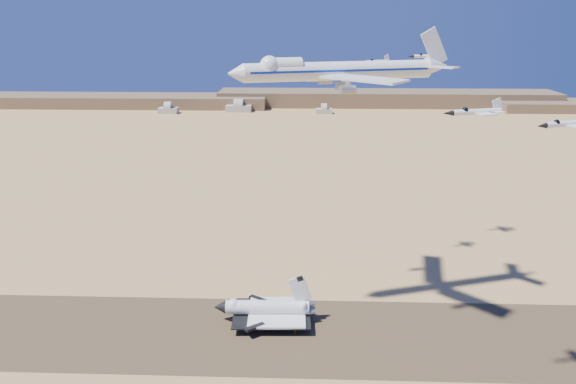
{
  "coord_description": "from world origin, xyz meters",
  "views": [
    {
      "loc": [
        22.86,
        -172.13,
        105.81
      ],
      "look_at": [
        16.08,
        8.0,
        49.73
      ],
      "focal_mm": 35.0,
      "sensor_mm": 36.0,
      "label": 1
    }
  ],
  "objects_px": {
    "shuttle": "(266,309)",
    "crew_a": "(290,328)",
    "crew_c": "(299,330)",
    "chase_jet_a": "(475,112)",
    "chase_jet_d": "(427,56)",
    "chase_jet_c": "(377,61)",
    "carrier_747": "(333,71)",
    "crew_b": "(295,331)",
    "chase_jet_b": "(565,124)"
  },
  "relations": [
    {
      "from": "carrier_747",
      "to": "crew_c",
      "type": "xyz_separation_m",
      "value": [
        -10.69,
        -17.05,
        -87.89
      ]
    },
    {
      "from": "crew_b",
      "to": "chase_jet_a",
      "type": "xyz_separation_m",
      "value": [
        45.55,
        -31.66,
        82.43
      ]
    },
    {
      "from": "carrier_747",
      "to": "crew_b",
      "type": "height_order",
      "value": "carrier_747"
    },
    {
      "from": "chase_jet_b",
      "to": "chase_jet_d",
      "type": "xyz_separation_m",
      "value": [
        -9.4,
        121.79,
        7.98
      ]
    },
    {
      "from": "crew_a",
      "to": "chase_jet_d",
      "type": "height_order",
      "value": "chase_jet_d"
    },
    {
      "from": "crew_b",
      "to": "carrier_747",
      "type": "bearing_deg",
      "value": -57.79
    },
    {
      "from": "crew_a",
      "to": "chase_jet_b",
      "type": "bearing_deg",
      "value": -137.46
    },
    {
      "from": "shuttle",
      "to": "chase_jet_b",
      "type": "relative_size",
      "value": 2.39
    },
    {
      "from": "chase_jet_b",
      "to": "chase_jet_d",
      "type": "relative_size",
      "value": 0.96
    },
    {
      "from": "shuttle",
      "to": "crew_c",
      "type": "relative_size",
      "value": 19.23
    },
    {
      "from": "chase_jet_b",
      "to": "chase_jet_d",
      "type": "bearing_deg",
      "value": 71.18
    },
    {
      "from": "chase_jet_b",
      "to": "crew_a",
      "type": "bearing_deg",
      "value": 126.08
    },
    {
      "from": "shuttle",
      "to": "chase_jet_a",
      "type": "xyz_separation_m",
      "value": [
        56.13,
        -40.12,
        78.56
      ]
    },
    {
      "from": "crew_c",
      "to": "chase_jet_a",
      "type": "distance_m",
      "value": 99.12
    },
    {
      "from": "carrier_747",
      "to": "chase_jet_c",
      "type": "height_order",
      "value": "carrier_747"
    },
    {
      "from": "crew_a",
      "to": "chase_jet_d",
      "type": "xyz_separation_m",
      "value": [
        57.91,
        81.84,
        88.72
      ]
    },
    {
      "from": "shuttle",
      "to": "chase_jet_d",
      "type": "relative_size",
      "value": 2.3
    },
    {
      "from": "chase_jet_b",
      "to": "crew_b",
      "type": "bearing_deg",
      "value": 126.83
    },
    {
      "from": "chase_jet_a",
      "to": "crew_a",
      "type": "bearing_deg",
      "value": 127.88
    },
    {
      "from": "crew_a",
      "to": "crew_b",
      "type": "height_order",
      "value": "crew_b"
    },
    {
      "from": "crew_c",
      "to": "chase_jet_b",
      "type": "distance_m",
      "value": 110.01
    },
    {
      "from": "shuttle",
      "to": "chase_jet_d",
      "type": "distance_m",
      "value": 131.67
    },
    {
      "from": "carrier_747",
      "to": "crew_a",
      "type": "distance_m",
      "value": 90.47
    },
    {
      "from": "crew_c",
      "to": "chase_jet_c",
      "type": "height_order",
      "value": "chase_jet_c"
    },
    {
      "from": "crew_c",
      "to": "chase_jet_b",
      "type": "height_order",
      "value": "chase_jet_b"
    },
    {
      "from": "chase_jet_a",
      "to": "chase_jet_d",
      "type": "distance_m",
      "value": 116.45
    },
    {
      "from": "carrier_747",
      "to": "chase_jet_a",
      "type": "distance_m",
      "value": 60.28
    },
    {
      "from": "chase_jet_a",
      "to": "chase_jet_c",
      "type": "xyz_separation_m",
      "value": [
        -14.19,
        94.11,
        5.39
      ]
    },
    {
      "from": "carrier_747",
      "to": "chase_jet_a",
      "type": "relative_size",
      "value": 4.75
    },
    {
      "from": "chase_jet_a",
      "to": "chase_jet_b",
      "type": "xyz_separation_m",
      "value": [
        19.77,
        -5.96,
        -1.79
      ]
    },
    {
      "from": "chase_jet_a",
      "to": "chase_jet_b",
      "type": "height_order",
      "value": "chase_jet_a"
    },
    {
      "from": "shuttle",
      "to": "chase_jet_b",
      "type": "xyz_separation_m",
      "value": [
        75.9,
        -46.09,
        76.77
      ]
    },
    {
      "from": "crew_a",
      "to": "crew_c",
      "type": "bearing_deg",
      "value": -128.92
    },
    {
      "from": "crew_a",
      "to": "shuttle",
      "type": "bearing_deg",
      "value": 37.7
    },
    {
      "from": "crew_a",
      "to": "crew_c",
      "type": "relative_size",
      "value": 0.89
    },
    {
      "from": "crew_c",
      "to": "chase_jet_c",
      "type": "xyz_separation_m",
      "value": [
        30.14,
        61.43,
        87.8
      ]
    },
    {
      "from": "carrier_747",
      "to": "chase_jet_d",
      "type": "relative_size",
      "value": 4.85
    },
    {
      "from": "chase_jet_a",
      "to": "chase_jet_d",
      "type": "xyz_separation_m",
      "value": [
        10.37,
        115.83,
        6.19
      ]
    },
    {
      "from": "crew_b",
      "to": "chase_jet_a",
      "type": "bearing_deg",
      "value": -149.17
    },
    {
      "from": "crew_c",
      "to": "chase_jet_a",
      "type": "height_order",
      "value": "chase_jet_a"
    },
    {
      "from": "shuttle",
      "to": "crew_a",
      "type": "xyz_separation_m",
      "value": [
        8.59,
        -6.13,
        -3.96
      ]
    },
    {
      "from": "crew_c",
      "to": "chase_jet_a",
      "type": "xyz_separation_m",
      "value": [
        44.32,
        -32.68,
        82.41
      ]
    },
    {
      "from": "crew_a",
      "to": "chase_jet_c",
      "type": "xyz_separation_m",
      "value": [
        33.35,
        60.13,
        87.91
      ]
    },
    {
      "from": "carrier_747",
      "to": "chase_jet_c",
      "type": "relative_size",
      "value": 5.95
    },
    {
      "from": "crew_b",
      "to": "chase_jet_d",
      "type": "distance_m",
      "value": 134.41
    },
    {
      "from": "crew_a",
      "to": "chase_jet_d",
      "type": "distance_m",
      "value": 133.87
    },
    {
      "from": "chase_jet_b",
      "to": "chase_jet_d",
      "type": "distance_m",
      "value": 122.41
    },
    {
      "from": "shuttle",
      "to": "crew_c",
      "type": "bearing_deg",
      "value": -34.25
    },
    {
      "from": "crew_b",
      "to": "chase_jet_c",
      "type": "relative_size",
      "value": 0.14
    },
    {
      "from": "crew_c",
      "to": "carrier_747",
      "type": "bearing_deg",
      "value": -99.07
    }
  ]
}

